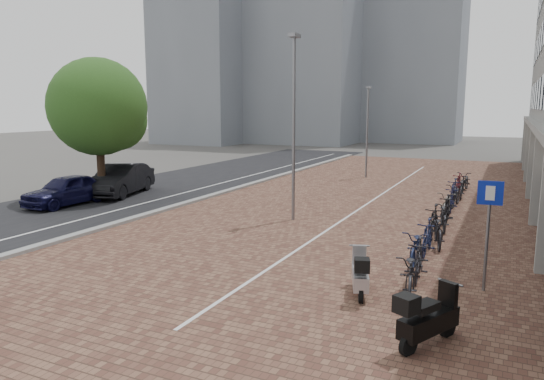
{
  "coord_description": "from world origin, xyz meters",
  "views": [
    {
      "loc": [
        7.86,
        -10.47,
        4.32
      ],
      "look_at": [
        0.0,
        6.0,
        1.3
      ],
      "focal_mm": 33.16,
      "sensor_mm": 36.0,
      "label": 1
    }
  ],
  "objects": [
    {
      "name": "lamp_far",
      "position": [
        -0.14,
        19.78,
        2.74
      ],
      "size": [
        0.12,
        0.12,
        5.49
      ],
      "primitive_type": "cylinder",
      "color": "slate",
      "rests_on": "ground"
    },
    {
      "name": "car_navy",
      "position": [
        -9.85,
        5.44,
        0.68
      ],
      "size": [
        1.79,
        4.08,
        1.37
      ],
      "primitive_type": "imported",
      "rotation": [
        0.0,
        0.0,
        -0.04
      ],
      "color": "black",
      "rests_on": "ground"
    },
    {
      "name": "plaza_brick",
      "position": [
        2.0,
        12.0,
        0.01
      ],
      "size": [
        14.5,
        42.0,
        0.04
      ],
      "primitive_type": "cube",
      "color": "brown",
      "rests_on": "ground"
    },
    {
      "name": "scooter_mid",
      "position": [
        6.73,
        -1.51,
        0.57
      ],
      "size": [
        1.21,
        1.71,
        1.14
      ],
      "primitive_type": null,
      "rotation": [
        0.0,
        0.0,
        -0.47
      ],
      "color": "black",
      "rests_on": "ground"
    },
    {
      "name": "parking_sign",
      "position": [
        7.5,
        1.9,
        1.81
      ],
      "size": [
        0.56,
        0.1,
        2.66
      ],
      "rotation": [
        0.0,
        0.0,
        0.07
      ],
      "color": "slate",
      "rests_on": "ground"
    },
    {
      "name": "ground",
      "position": [
        0.0,
        0.0,
        0.0
      ],
      "size": [
        140.0,
        140.0,
        0.0
      ],
      "primitive_type": "plane",
      "color": "#474442",
      "rests_on": "ground"
    },
    {
      "name": "parking_line",
      "position": [
        2.2,
        12.0,
        0.04
      ],
      "size": [
        0.1,
        30.0,
        0.0
      ],
      "primitive_type": "cube",
      "color": "white",
      "rests_on": "plaza_brick"
    },
    {
      "name": "bike_row",
      "position": [
        5.81,
        9.05,
        0.52
      ],
      "size": [
        1.21,
        18.14,
        1.05
      ],
      "color": "black",
      "rests_on": "ground"
    },
    {
      "name": "scooter_front",
      "position": [
        4.9,
        0.47,
        0.53
      ],
      "size": [
        0.95,
        1.62,
        1.06
      ],
      "primitive_type": null,
      "rotation": [
        0.0,
        0.0,
        0.32
      ],
      "color": "#B7B7BC",
      "rests_on": "ground"
    },
    {
      "name": "bg_towers",
      "position": [
        -14.34,
        48.94,
        13.96
      ],
      "size": [
        33.0,
        23.0,
        32.0
      ],
      "color": "gray",
      "rests_on": "ground"
    },
    {
      "name": "lane_line",
      "position": [
        -7.0,
        12.0,
        0.02
      ],
      "size": [
        0.12,
        44.0,
        0.0
      ],
      "primitive_type": "cube",
      "color": "white",
      "rests_on": "street_asphalt"
    },
    {
      "name": "street_asphalt",
      "position": [
        -9.0,
        12.0,
        0.01
      ],
      "size": [
        8.0,
        50.0,
        0.03
      ],
      "primitive_type": "cube",
      "color": "black",
      "rests_on": "ground"
    },
    {
      "name": "street_tree",
      "position": [
        -9.57,
        7.53,
        4.2
      ],
      "size": [
        4.54,
        4.54,
        6.6
      ],
      "color": "#382619",
      "rests_on": "ground"
    },
    {
      "name": "car_dark",
      "position": [
        -9.5,
        8.47,
        0.77
      ],
      "size": [
        2.85,
        4.96,
        1.55
      ],
      "primitive_type": "imported",
      "rotation": [
        0.0,
        0.0,
        0.27
      ],
      "color": "black",
      "rests_on": "ground"
    },
    {
      "name": "lamp_near",
      "position": [
        0.45,
        6.94,
        3.45
      ],
      "size": [
        0.12,
        0.12,
        6.89
      ],
      "primitive_type": "cylinder",
      "color": "slate",
      "rests_on": "ground"
    },
    {
      "name": "curb",
      "position": [
        -5.1,
        12.0,
        0.07
      ],
      "size": [
        0.35,
        42.0,
        0.14
      ],
      "primitive_type": "cube",
      "color": "gray",
      "rests_on": "ground"
    }
  ]
}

